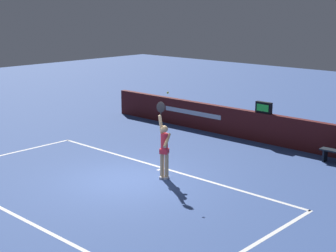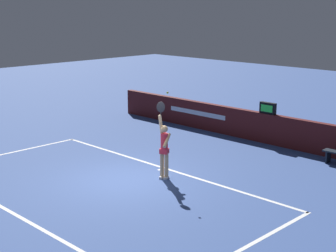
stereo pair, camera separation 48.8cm
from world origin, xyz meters
TOP-DOWN VIEW (x-y plane):
  - ground_plane at (0.00, 0.00)m, footprint 60.00×60.00m
  - court_lines at (0.00, -1.06)m, footprint 10.83×5.60m
  - back_wall at (-0.00, 6.78)m, footprint 15.28×0.26m
  - speed_display at (0.58, 6.78)m, footprint 0.68×0.18m
  - tennis_player at (0.71, 0.93)m, footprint 0.52×0.47m
  - tennis_ball at (0.88, 0.91)m, footprint 0.06×0.06m

SIDE VIEW (x-z plane):
  - ground_plane at x=0.00m, z-range 0.00..0.00m
  - court_lines at x=0.00m, z-range 0.00..0.00m
  - back_wall at x=0.00m, z-range 0.00..1.18m
  - tennis_player at x=0.71m, z-range -0.21..2.25m
  - speed_display at x=0.58m, z-range 1.18..1.63m
  - tennis_ball at x=0.88m, z-range 2.73..2.79m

